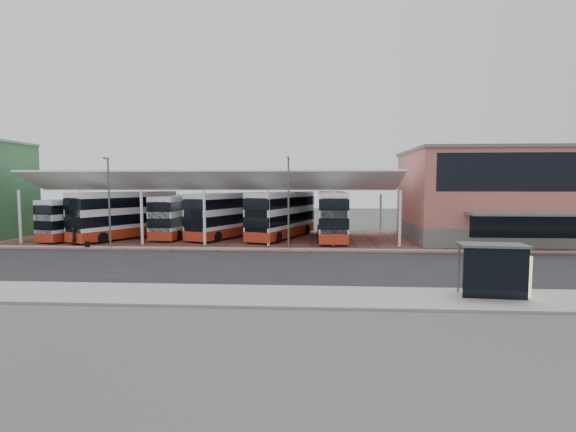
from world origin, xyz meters
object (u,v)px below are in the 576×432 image
bus_3 (229,215)px  bus_5 (332,215)px  bus_1 (126,215)px  bus_4 (282,215)px  bus_2 (180,216)px  pedestrian (74,237)px  bus_shelter (500,265)px  terminal (499,195)px  bus_0 (85,218)px

bus_3 → bus_5: bus_5 is taller
bus_1 → bus_3: bus_1 is taller
bus_4 → bus_2: bearing=-162.1°
bus_1 → pedestrian: bearing=-86.6°
bus_shelter → terminal: bearing=71.5°
bus_5 → terminal: bearing=1.4°
bus_4 → bus_3: bearing=-161.3°
bus_5 → bus_4: bearing=174.3°
bus_5 → pedestrian: (-24.01, -6.40, -1.61)m
bus_2 → bus_3: 5.52m
bus_0 → bus_3: 15.15m
bus_0 → bus_shelter: bearing=-17.3°
bus_0 → bus_5: size_ratio=0.87×
bus_2 → bus_3: bus_3 is taller
bus_0 → bus_shelter: 39.64m
bus_5 → pedestrian: 24.90m
bus_3 → bus_4: (5.77, -0.20, 0.06)m
bus_0 → bus_3: bus_3 is taller
bus_0 → pedestrian: (2.02, -5.41, -1.24)m
bus_1 → bus_5: bearing=29.3°
pedestrian → bus_shelter: 35.19m
bus_0 → bus_4: bearing=19.7°
bus_3 → bus_shelter: (18.28, -23.23, -0.64)m
bus_2 → bus_0: bearing=-164.2°
bus_3 → bus_2: bearing=-159.0°
bus_3 → pedestrian: bearing=-126.4°
terminal → bus_shelter: bearing=-113.0°
bus_4 → bus_5: (5.22, -0.57, 0.02)m
bus_1 → bus_shelter: size_ratio=3.49×
terminal → pedestrian: (-40.94, -6.64, -3.77)m
terminal → bus_shelter: 24.84m
bus_0 → bus_2: size_ratio=0.95×
bus_3 → bus_5: size_ratio=0.97×
bus_5 → pedestrian: bearing=-164.5°
bus_5 → bus_1: bearing=-177.1°
terminal → bus_2: bearing=178.5°
bus_2 → bus_4: size_ratio=0.91×
bus_0 → bus_5: bearing=17.6°
bus_1 → bus_shelter: 36.08m
bus_0 → bus_4: (20.81, 1.56, 0.35)m
bus_1 → pedestrian: 6.22m
terminal → bus_5: bearing=-179.2°
bus_3 → terminal: bearing=23.7°
bus_5 → bus_shelter: (7.29, -22.47, -0.72)m
bus_2 → bus_4: 11.29m
bus_4 → bus_5: bus_5 is taller
bus_shelter → bus_2: bearing=139.7°
terminal → bus_4: size_ratio=1.53×
bus_0 → pedestrian: size_ratio=6.23×
terminal → bus_5: (-16.93, -0.24, -2.16)m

